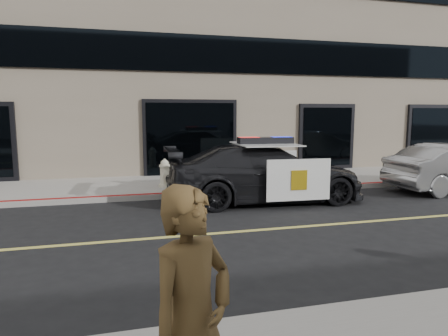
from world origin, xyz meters
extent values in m
plane|color=black|center=(0.00, 0.00, 0.00)|extent=(120.00, 120.00, 0.00)
cube|color=gray|center=(0.00, 5.25, 0.07)|extent=(60.00, 3.50, 0.15)
cube|color=#756856|center=(0.00, 10.50, 6.00)|extent=(60.00, 7.00, 12.00)
imported|color=black|center=(0.24, 2.55, 0.77)|extent=(2.71, 5.55, 1.55)
cube|color=white|center=(0.70, 1.42, 0.75)|extent=(1.65, 0.12, 1.03)
cube|color=white|center=(0.82, 3.63, 0.75)|extent=(1.65, 0.12, 1.03)
cube|color=white|center=(0.24, 2.55, 1.56)|extent=(1.64, 1.93, 0.03)
cube|color=gold|center=(0.70, 1.38, 0.75)|extent=(0.41, 0.03, 0.49)
cube|color=black|center=(0.24, 2.55, 1.65)|extent=(1.50, 0.46, 0.18)
cube|color=red|center=(-0.21, 2.57, 1.66)|extent=(0.53, 0.36, 0.17)
cube|color=#0C19CC|center=(0.70, 2.53, 1.66)|extent=(0.53, 0.36, 0.17)
cylinder|color=beige|center=(-2.23, 4.59, 0.19)|extent=(0.39, 0.39, 0.09)
cylinder|color=beige|center=(-2.23, 4.59, 0.51)|extent=(0.28, 0.28, 0.54)
cylinder|color=beige|center=(-2.23, 4.59, 0.80)|extent=(0.33, 0.33, 0.06)
sphere|color=beige|center=(-2.23, 4.59, 0.86)|extent=(0.25, 0.25, 0.25)
cylinder|color=beige|center=(-2.23, 4.59, 0.97)|extent=(0.08, 0.08, 0.08)
cylinder|color=beige|center=(-2.23, 4.77, 0.58)|extent=(0.14, 0.13, 0.14)
cylinder|color=beige|center=(-2.23, 4.41, 0.58)|extent=(0.14, 0.13, 0.14)
cylinder|color=beige|center=(-2.23, 4.37, 0.51)|extent=(0.18, 0.15, 0.18)
imported|color=#4E391D|center=(-3.13, -5.15, 1.05)|extent=(1.06, 1.04, 1.79)
camera|label=1|loc=(-3.53, -7.47, 2.37)|focal=32.00mm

